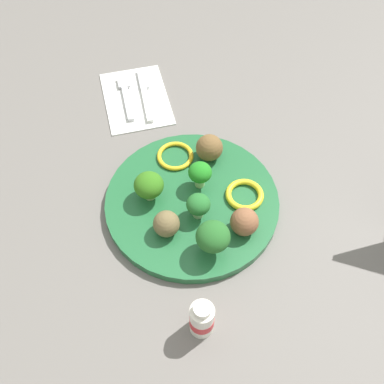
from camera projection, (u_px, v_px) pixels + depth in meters
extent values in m
plane|color=slate|center=(192.00, 205.00, 0.75)|extent=(4.00, 4.00, 0.00)
cylinder|color=#236638|center=(192.00, 202.00, 0.75)|extent=(0.28, 0.28, 0.02)
cylinder|color=#90C872|center=(150.00, 194.00, 0.74)|extent=(0.02, 0.02, 0.01)
ellipsoid|color=#33721A|center=(149.00, 185.00, 0.72)|extent=(0.05, 0.05, 0.04)
cylinder|color=#90CB82|center=(213.00, 246.00, 0.68)|extent=(0.01, 0.01, 0.02)
ellipsoid|color=#266427|center=(214.00, 236.00, 0.66)|extent=(0.05, 0.05, 0.04)
cylinder|color=#8FBB81|center=(197.00, 212.00, 0.72)|extent=(0.02, 0.02, 0.01)
ellipsoid|color=#256B2B|center=(197.00, 205.00, 0.70)|extent=(0.04, 0.04, 0.03)
cylinder|color=#9FCB7C|center=(200.00, 181.00, 0.75)|extent=(0.02, 0.02, 0.02)
ellipsoid|color=#20811F|center=(200.00, 172.00, 0.73)|extent=(0.04, 0.04, 0.03)
sphere|color=brown|center=(166.00, 224.00, 0.69)|extent=(0.04, 0.04, 0.04)
sphere|color=brown|center=(244.00, 222.00, 0.69)|extent=(0.04, 0.04, 0.04)
sphere|color=brown|center=(209.00, 148.00, 0.77)|extent=(0.05, 0.05, 0.05)
torus|color=yellow|center=(245.00, 195.00, 0.74)|extent=(0.08, 0.08, 0.01)
torus|color=yellow|center=(175.00, 156.00, 0.79)|extent=(0.08, 0.08, 0.01)
cube|color=white|center=(136.00, 98.00, 0.89)|extent=(0.18, 0.13, 0.01)
cube|color=silver|center=(128.00, 103.00, 0.88)|extent=(0.09, 0.02, 0.01)
cube|color=silver|center=(123.00, 82.00, 0.91)|extent=(0.03, 0.02, 0.01)
cube|color=white|center=(147.00, 104.00, 0.88)|extent=(0.09, 0.02, 0.01)
cube|color=silver|center=(142.00, 79.00, 0.92)|extent=(0.06, 0.02, 0.01)
cylinder|color=white|center=(202.00, 319.00, 0.61)|extent=(0.03, 0.03, 0.06)
cylinder|color=red|center=(202.00, 320.00, 0.61)|extent=(0.03, 0.03, 0.02)
cylinder|color=silver|center=(202.00, 309.00, 0.58)|extent=(0.02, 0.02, 0.01)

